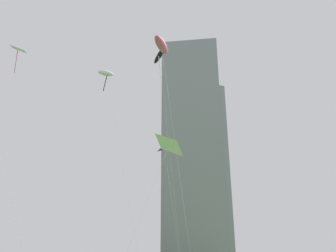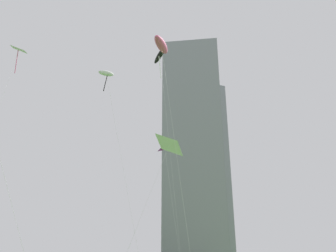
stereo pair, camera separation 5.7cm
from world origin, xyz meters
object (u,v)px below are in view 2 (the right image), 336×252
(kite_flying_1, at_px, (161,45))
(kite_flying_7, at_px, (169,145))
(kite_flying_5, at_px, (106,74))
(distant_highrise_1, at_px, (207,172))
(kite_flying_2, at_px, (160,55))
(kite_flying_6, at_px, (18,51))
(distant_highrise_0, at_px, (194,148))
(kite_flying_3, at_px, (165,149))

(kite_flying_1, distance_m, kite_flying_7, 9.28)
(kite_flying_1, bearing_deg, kite_flying_7, 75.15)
(kite_flying_5, distance_m, distant_highrise_1, 121.12)
(kite_flying_2, relative_size, distant_highrise_1, 0.37)
(kite_flying_6, bearing_deg, kite_flying_5, -24.45)
(kite_flying_7, bearing_deg, distant_highrise_0, 74.78)
(kite_flying_1, xyz_separation_m, kite_flying_6, (-17.71, 23.74, 13.30))
(distant_highrise_0, bearing_deg, kite_flying_1, -88.08)
(kite_flying_5, bearing_deg, kite_flying_3, -31.49)
(kite_flying_2, height_order, kite_flying_6, kite_flying_6)
(kite_flying_1, bearing_deg, kite_flying_5, 104.60)
(distant_highrise_0, relative_size, distant_highrise_1, 1.18)
(kite_flying_3, distance_m, kite_flying_6, 28.52)
(kite_flying_3, relative_size, kite_flying_6, 0.44)
(kite_flying_3, height_order, distant_highrise_0, distant_highrise_0)
(kite_flying_6, bearing_deg, kite_flying_7, -40.52)
(kite_flying_2, distance_m, kite_flying_3, 17.85)
(kite_flying_2, bearing_deg, kite_flying_1, -97.92)
(kite_flying_5, xyz_separation_m, distant_highrise_0, (36.69, 100.25, 24.32))
(distant_highrise_1, bearing_deg, kite_flying_6, -130.89)
(kite_flying_2, relative_size, distant_highrise_0, 0.31)
(kite_flying_6, relative_size, distant_highrise_0, 0.32)
(kite_flying_6, relative_size, kite_flying_7, 2.53)
(kite_flying_3, bearing_deg, distant_highrise_1, 71.67)
(kite_flying_5, height_order, kite_flying_6, kite_flying_6)
(kite_flying_2, bearing_deg, kite_flying_3, -92.89)
(kite_flying_1, xyz_separation_m, kite_flying_7, (1.86, 7.01, -5.78))
(kite_flying_2, xyz_separation_m, kite_flying_3, (-0.34, -6.71, -16.53))
(distant_highrise_0, bearing_deg, kite_flying_5, -92.99)
(kite_flying_6, xyz_separation_m, distant_highrise_1, (58.42, 105.11, 10.68))
(kite_flying_2, height_order, kite_flying_3, kite_flying_2)
(kite_flying_6, distance_m, distant_highrise_1, 120.73)
(kite_flying_6, bearing_deg, distant_highrise_0, 62.17)
(kite_flying_1, distance_m, kite_flying_2, 23.88)
(kite_flying_5, xyz_separation_m, kite_flying_7, (6.49, -10.78, -13.05))
(distant_highrise_1, bearing_deg, kite_flying_5, -124.04)
(kite_flying_7, xyz_separation_m, distant_highrise_1, (38.85, 121.84, 29.76))
(kite_flying_3, bearing_deg, distant_highrise_0, 74.20)
(kite_flying_2, distance_m, kite_flying_7, 22.54)
(kite_flying_1, distance_m, kite_flying_5, 19.77)
(kite_flying_1, bearing_deg, distant_highrise_1, 72.47)
(kite_flying_1, height_order, kite_flying_3, kite_flying_1)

